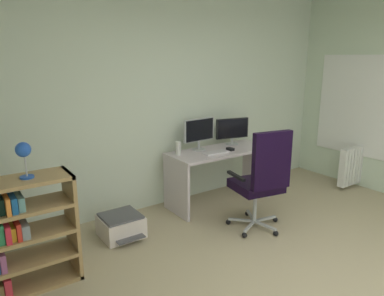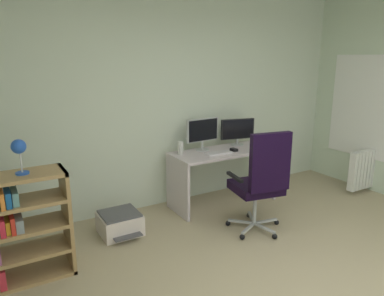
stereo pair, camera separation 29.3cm
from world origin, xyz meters
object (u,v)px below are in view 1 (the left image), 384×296
desk (220,164)px  office_chair (262,177)px  keyboard (216,152)px  desk_lamp (24,153)px  monitor_secondary (232,129)px  computer_mouse (230,149)px  desktop_speaker (178,148)px  bookshelf (16,235)px  printer (121,225)px  monitor_main (199,131)px  radiator (356,165)px

desk → office_chair: office_chair is taller
keyboard → desk_lamp: (-2.28, -0.41, 0.44)m
monitor_secondary → computer_mouse: size_ratio=4.76×
keyboard → desktop_speaker: desktop_speaker is taller
desk → bookshelf: bearing=-168.7°
computer_mouse → printer: computer_mouse is taller
desk → monitor_main: (-0.23, 0.15, 0.45)m
desktop_speaker → radiator: 2.81m
computer_mouse → desktop_speaker: size_ratio=0.59×
desktop_speaker → office_chair: 1.12m
monitor_main → computer_mouse: (0.33, -0.24, -0.23)m
computer_mouse → desk_lamp: desk_lamp is taller
bookshelf → desk_lamp: bearing=0.1°
office_chair → desk: bearing=80.6°
bookshelf → radiator: bearing=-2.3°
monitor_secondary → printer: (-1.82, -0.28, -0.82)m
office_chair → bookshelf: bearing=170.4°
office_chair → bookshelf: 2.45m
monitor_secondary → bookshelf: 3.01m
bookshelf → printer: (1.08, 0.38, -0.37)m
monitor_main → monitor_secondary: monitor_main is taller
desk → printer: size_ratio=2.82×
bookshelf → radiator: size_ratio=1.36×
desk → office_chair: size_ratio=1.19×
computer_mouse → printer: size_ratio=0.20×
keyboard → desk: bearing=35.5°
monitor_secondary → desk: bearing=-155.9°
monitor_main → desk_lamp: size_ratio=1.60×
desk → monitor_main: monitor_main is taller
bookshelf → keyboard: bearing=9.6°
desktop_speaker → radiator: size_ratio=0.24×
desk → monitor_secondary: 0.55m
desk_lamp → printer: 1.47m
monitor_secondary → radiator: (1.73, -0.85, -0.60)m
printer → bookshelf: bearing=-160.6°
monitor_main → bookshelf: bearing=-164.1°
monitor_secondary → keyboard: 0.59m
desktop_speaker → computer_mouse: bearing=-16.1°
keyboard → printer: (-1.33, -0.03, -0.62)m
desk → keyboard: bearing=-145.9°
office_chair → keyboard: bearing=90.1°
desk → monitor_main: bearing=147.3°
monitor_secondary → computer_mouse: 0.39m
desk_lamp → monitor_main: bearing=16.7°
keyboard → computer_mouse: computer_mouse is taller
office_chair → bookshelf: office_chair is taller
keyboard → printer: bearing=-177.4°
monitor_secondary → desk_lamp: desk_lamp is taller
keyboard → computer_mouse: 0.25m
printer → desktop_speaker: bearing=14.6°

